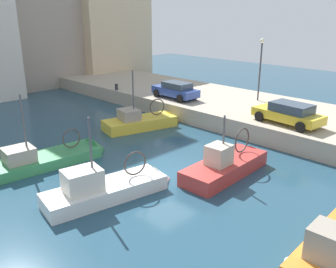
% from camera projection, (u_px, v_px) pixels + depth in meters
% --- Properties ---
extents(water_surface, '(80.00, 80.00, 0.00)m').
position_uv_depth(water_surface, '(166.00, 172.00, 19.05)').
color(water_surface, navy).
rests_on(water_surface, ground).
extents(quay_wall, '(9.00, 56.00, 1.20)m').
position_uv_depth(quay_wall, '(279.00, 118.00, 26.49)').
color(quay_wall, '#ADA08C').
rests_on(quay_wall, ground).
extents(fishing_boat_green, '(6.93, 2.68, 4.99)m').
position_uv_depth(fishing_boat_green, '(52.00, 161.00, 20.10)').
color(fishing_boat_green, '#388951').
rests_on(fishing_boat_green, ground).
extents(fishing_boat_red, '(6.23, 2.15, 4.06)m').
position_uv_depth(fishing_boat_red, '(229.00, 170.00, 18.92)').
color(fishing_boat_red, '#BC3833').
rests_on(fishing_boat_red, ground).
extents(fishing_boat_white, '(6.52, 2.74, 4.67)m').
position_uv_depth(fishing_boat_white, '(112.00, 193.00, 16.49)').
color(fishing_boat_white, white).
rests_on(fishing_boat_white, ground).
extents(fishing_boat_yellow, '(6.22, 3.28, 5.08)m').
position_uv_depth(fishing_boat_yellow, '(144.00, 126.00, 26.28)').
color(fishing_boat_yellow, gold).
rests_on(fishing_boat_yellow, ground).
extents(parked_car_blue, '(1.94, 4.18, 1.35)m').
position_uv_depth(parked_car_blue, '(176.00, 90.00, 29.61)').
color(parked_car_blue, '#334C9E').
rests_on(parked_car_blue, quay_wall).
extents(parked_car_yellow, '(2.30, 4.52, 1.37)m').
position_uv_depth(parked_car_yellow, '(289.00, 113.00, 22.81)').
color(parked_car_yellow, gold).
rests_on(parked_car_yellow, quay_wall).
extents(mooring_bollard_mid, '(0.28, 0.28, 0.55)m').
position_uv_depth(mooring_bollard_mid, '(116.00, 87.00, 32.92)').
color(mooring_bollard_mid, '#2D2D33').
rests_on(mooring_bollard_mid, quay_wall).
extents(quay_streetlamp, '(0.36, 0.36, 4.83)m').
position_uv_depth(quay_streetlamp, '(261.00, 59.00, 28.12)').
color(quay_streetlamp, '#38383D').
rests_on(quay_streetlamp, quay_wall).
extents(waterfront_building_east, '(9.29, 6.58, 13.86)m').
position_uv_depth(waterfront_building_east, '(107.00, 20.00, 43.91)').
color(waterfront_building_east, beige).
rests_on(waterfront_building_east, ground).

